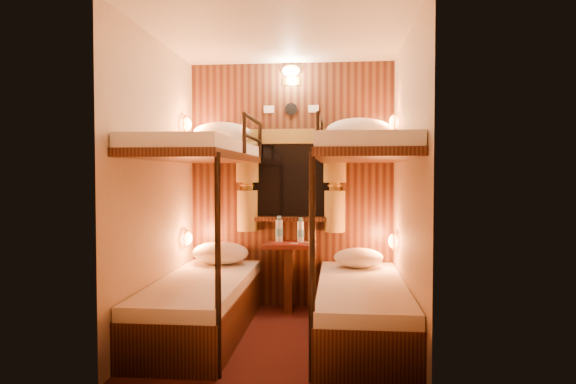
# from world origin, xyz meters

# --- Properties ---
(floor) EXTENTS (2.10, 2.10, 0.00)m
(floor) POSITION_xyz_m (0.00, 0.00, 0.00)
(floor) COLOR #3C1010
(floor) RESTS_ON ground
(ceiling) EXTENTS (2.10, 2.10, 0.00)m
(ceiling) POSITION_xyz_m (0.00, 0.00, 2.40)
(ceiling) COLOR silver
(ceiling) RESTS_ON wall_back
(wall_back) EXTENTS (2.40, 0.00, 2.40)m
(wall_back) POSITION_xyz_m (0.00, 1.05, 1.20)
(wall_back) COLOR #C6B293
(wall_back) RESTS_ON floor
(wall_front) EXTENTS (2.40, 0.00, 2.40)m
(wall_front) POSITION_xyz_m (0.00, -1.05, 1.20)
(wall_front) COLOR #C6B293
(wall_front) RESTS_ON floor
(wall_left) EXTENTS (0.00, 2.40, 2.40)m
(wall_left) POSITION_xyz_m (-1.00, 0.00, 1.20)
(wall_left) COLOR #C6B293
(wall_left) RESTS_ON floor
(wall_right) EXTENTS (0.00, 2.40, 2.40)m
(wall_right) POSITION_xyz_m (1.00, 0.00, 1.20)
(wall_right) COLOR #C6B293
(wall_right) RESTS_ON floor
(back_panel) EXTENTS (2.00, 0.03, 2.40)m
(back_panel) POSITION_xyz_m (0.00, 1.04, 1.20)
(back_panel) COLOR black
(back_panel) RESTS_ON floor
(bunk_left) EXTENTS (0.72, 1.90, 1.82)m
(bunk_left) POSITION_xyz_m (-0.65, 0.07, 0.56)
(bunk_left) COLOR black
(bunk_left) RESTS_ON floor
(bunk_right) EXTENTS (0.72, 1.90, 1.82)m
(bunk_right) POSITION_xyz_m (0.65, 0.07, 0.56)
(bunk_right) COLOR black
(bunk_right) RESTS_ON floor
(window) EXTENTS (1.00, 0.12, 0.79)m
(window) POSITION_xyz_m (0.00, 1.00, 1.18)
(window) COLOR black
(window) RESTS_ON back_panel
(curtains) EXTENTS (1.10, 0.22, 1.00)m
(curtains) POSITION_xyz_m (0.00, 0.97, 1.26)
(curtains) COLOR olive
(curtains) RESTS_ON back_panel
(back_fixtures) EXTENTS (0.54, 0.09, 0.48)m
(back_fixtures) POSITION_xyz_m (0.00, 1.00, 2.25)
(back_fixtures) COLOR black
(back_fixtures) RESTS_ON back_panel
(reading_lamps) EXTENTS (2.00, 0.20, 1.25)m
(reading_lamps) POSITION_xyz_m (-0.00, 0.70, 1.24)
(reading_lamps) COLOR orange
(reading_lamps) RESTS_ON wall_left
(table) EXTENTS (0.50, 0.34, 0.66)m
(table) POSITION_xyz_m (0.00, 0.85, 0.41)
(table) COLOR #501E12
(table) RESTS_ON floor
(bottle_left) EXTENTS (0.07, 0.07, 0.26)m
(bottle_left) POSITION_xyz_m (-0.11, 0.91, 0.76)
(bottle_left) COLOR #99BFE5
(bottle_left) RESTS_ON table
(bottle_right) EXTENTS (0.07, 0.07, 0.24)m
(bottle_right) POSITION_xyz_m (0.10, 0.90, 0.75)
(bottle_right) COLOR #99BFE5
(bottle_right) RESTS_ON table
(sachet_a) EXTENTS (0.09, 0.08, 0.01)m
(sachet_a) POSITION_xyz_m (0.05, 0.80, 0.65)
(sachet_a) COLOR silver
(sachet_a) RESTS_ON table
(sachet_b) EXTENTS (0.08, 0.06, 0.01)m
(sachet_b) POSITION_xyz_m (0.14, 0.91, 0.65)
(sachet_b) COLOR silver
(sachet_b) RESTS_ON table
(pillow_lower_left) EXTENTS (0.54, 0.38, 0.21)m
(pillow_lower_left) POSITION_xyz_m (-0.65, 0.74, 0.56)
(pillow_lower_left) COLOR silver
(pillow_lower_left) RESTS_ON bunk_left
(pillow_lower_right) EXTENTS (0.45, 0.32, 0.18)m
(pillow_lower_right) POSITION_xyz_m (0.65, 0.70, 0.54)
(pillow_lower_right) COLOR silver
(pillow_lower_right) RESTS_ON bunk_right
(pillow_upper_left) EXTENTS (0.57, 0.40, 0.22)m
(pillow_upper_left) POSITION_xyz_m (-0.65, 0.83, 1.70)
(pillow_upper_left) COLOR silver
(pillow_upper_left) RESTS_ON bunk_left
(pillow_upper_right) EXTENTS (0.62, 0.44, 0.24)m
(pillow_upper_right) POSITION_xyz_m (0.65, 0.78, 1.71)
(pillow_upper_right) COLOR silver
(pillow_upper_right) RESTS_ON bunk_right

